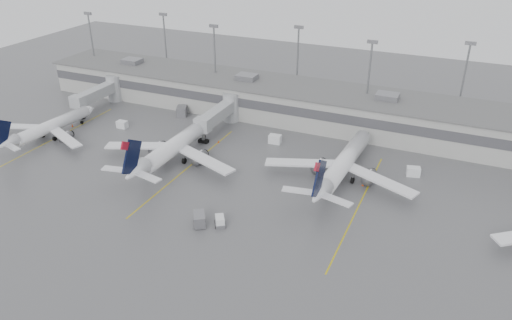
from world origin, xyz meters
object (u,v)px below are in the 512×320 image
at_px(jet_far_left, 49,127).
at_px(jet_mid_left, 175,145).
at_px(jet_mid_right, 343,164).
at_px(baggage_tug, 220,222).

bearing_deg(jet_far_left, jet_mid_left, 8.50).
height_order(jet_mid_left, jet_mid_right, jet_mid_left).
height_order(jet_mid_left, baggage_tug, jet_mid_left).
bearing_deg(jet_mid_left, baggage_tug, -41.35).
bearing_deg(jet_far_left, jet_mid_right, 11.80).
height_order(jet_far_left, baggage_tug, jet_far_left).
relative_size(jet_far_left, jet_mid_right, 0.82).
xyz_separation_m(jet_far_left, jet_mid_left, (32.01, 2.21, 0.63)).
bearing_deg(jet_mid_right, jet_far_left, -170.13).
relative_size(jet_mid_left, jet_mid_right, 1.01).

